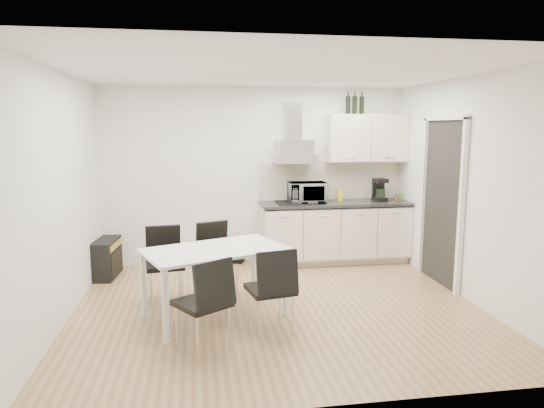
# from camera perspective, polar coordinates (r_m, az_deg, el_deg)

# --- Properties ---
(ground) EXTENTS (4.50, 4.50, 0.00)m
(ground) POSITION_cam_1_polar(r_m,az_deg,el_deg) (5.60, 0.64, -12.04)
(ground) COLOR #A3815A
(ground) RESTS_ON ground
(wall_back) EXTENTS (4.50, 0.10, 2.60)m
(wall_back) POSITION_cam_1_polar(r_m,az_deg,el_deg) (7.24, -1.95, 3.37)
(wall_back) COLOR white
(wall_back) RESTS_ON ground
(wall_front) EXTENTS (4.50, 0.10, 2.60)m
(wall_front) POSITION_cam_1_polar(r_m,az_deg,el_deg) (3.35, 6.32, -3.34)
(wall_front) COLOR white
(wall_front) RESTS_ON ground
(wall_left) EXTENTS (0.10, 4.00, 2.60)m
(wall_left) POSITION_cam_1_polar(r_m,az_deg,el_deg) (5.39, -23.67, 0.65)
(wall_left) COLOR white
(wall_left) RESTS_ON ground
(wall_right) EXTENTS (0.10, 4.00, 2.60)m
(wall_right) POSITION_cam_1_polar(r_m,az_deg,el_deg) (6.06, 22.14, 1.60)
(wall_right) COLOR white
(wall_right) RESTS_ON ground
(ceiling) EXTENTS (4.50, 4.50, 0.00)m
(ceiling) POSITION_cam_1_polar(r_m,az_deg,el_deg) (5.26, 0.69, 15.43)
(ceiling) COLOR white
(ceiling) RESTS_ON wall_back
(doorway) EXTENTS (0.08, 1.04, 2.10)m
(doorway) POSITION_cam_1_polar(r_m,az_deg,el_deg) (6.55, 19.26, 0.06)
(doorway) COLOR white
(doorway) RESTS_ON ground
(kitchenette) EXTENTS (2.22, 0.64, 2.52)m
(kitchenette) POSITION_cam_1_polar(r_m,az_deg,el_deg) (7.29, 7.66, -0.39)
(kitchenette) COLOR beige
(kitchenette) RESTS_ON ground
(dining_table) EXTENTS (1.64, 1.30, 0.75)m
(dining_table) POSITION_cam_1_polar(r_m,az_deg,el_deg) (5.18, -6.74, -6.06)
(dining_table) COLOR white
(dining_table) RESTS_ON ground
(chair_far_left) EXTENTS (0.50, 0.55, 0.88)m
(chair_far_left) POSITION_cam_1_polar(r_m,az_deg,el_deg) (5.73, -12.48, -7.12)
(chair_far_left) COLOR black
(chair_far_left) RESTS_ON ground
(chair_far_right) EXTENTS (0.58, 0.62, 0.88)m
(chair_far_right) POSITION_cam_1_polar(r_m,az_deg,el_deg) (5.88, -6.35, -6.54)
(chair_far_right) COLOR black
(chair_far_right) RESTS_ON ground
(chair_near_left) EXTENTS (0.64, 0.66, 0.88)m
(chair_near_left) POSITION_cam_1_polar(r_m,az_deg,el_deg) (4.49, -8.20, -11.59)
(chair_near_left) COLOR black
(chair_near_left) RESTS_ON ground
(chair_near_right) EXTENTS (0.53, 0.58, 0.88)m
(chair_near_right) POSITION_cam_1_polar(r_m,az_deg,el_deg) (4.80, -0.22, -10.11)
(chair_near_right) COLOR black
(chair_near_right) RESTS_ON ground
(guitar_amp) EXTENTS (0.33, 0.64, 0.52)m
(guitar_amp) POSITION_cam_1_polar(r_m,az_deg,el_deg) (6.97, -18.86, -6.05)
(guitar_amp) COLOR black
(guitar_amp) RESTS_ON ground
(floor_speaker) EXTENTS (0.26, 0.25, 0.34)m
(floor_speaker) POSITION_cam_1_polar(r_m,az_deg,el_deg) (7.31, -4.21, -5.61)
(floor_speaker) COLOR black
(floor_speaker) RESTS_ON ground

